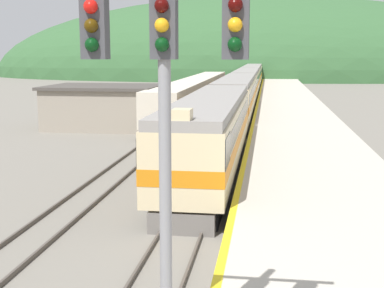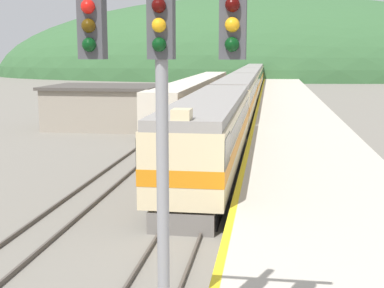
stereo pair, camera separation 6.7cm
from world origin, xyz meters
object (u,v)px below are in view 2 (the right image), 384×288
object	(u,v)px
carriage_second	(237,97)
carriage_fourth	(253,76)
express_train_lead_car	(211,132)
signal_mast_main	(162,92)
carriage_fifth	(257,72)
siding_train	(197,94)
carriage_third	(248,83)

from	to	relation	value
carriage_second	carriage_fourth	size ratio (longest dim) A/B	1.00
express_train_lead_car	carriage_fourth	world-z (taller)	express_train_lead_car
signal_mast_main	carriage_fifth	bearing A→B (deg)	90.67
carriage_fourth	carriage_fifth	xyz separation A→B (m)	(0.00, 22.43, 0.00)
signal_mast_main	carriage_fourth	bearing A→B (deg)	90.84
express_train_lead_car	carriage_fourth	xyz separation A→B (m)	(0.00, 66.79, -0.01)
carriage_second	carriage_fifth	xyz separation A→B (m)	(0.00, 67.28, 0.00)
carriage_second	siding_train	bearing A→B (deg)	120.87
carriage_fourth	carriage_second	bearing A→B (deg)	-90.00
carriage_fifth	signal_mast_main	bearing A→B (deg)	-89.33
carriage_fourth	carriage_fifth	distance (m)	22.43
carriage_fifth	siding_train	distance (m)	59.40
carriage_second	signal_mast_main	world-z (taller)	signal_mast_main
express_train_lead_car	carriage_fourth	bearing A→B (deg)	90.00
carriage_fourth	siding_train	xyz separation A→B (m)	(-4.83, -36.77, -0.38)
carriage_fifth	carriage_fourth	bearing A→B (deg)	-90.00
carriage_fifth	siding_train	size ratio (longest dim) A/B	0.52
carriage_third	carriage_fourth	world-z (taller)	same
carriage_second	carriage_fourth	world-z (taller)	same
carriage_fourth	siding_train	world-z (taller)	carriage_fourth
express_train_lead_car	carriage_second	distance (m)	21.93
express_train_lead_car	carriage_fourth	size ratio (longest dim) A/B	0.93
express_train_lead_car	signal_mast_main	distance (m)	19.22
express_train_lead_car	siding_train	distance (m)	30.41
carriage_fourth	signal_mast_main	size ratio (longest dim) A/B	2.65
carriage_third	siding_train	bearing A→B (deg)	-108.62
express_train_lead_car	carriage_second	size ratio (longest dim) A/B	0.93
carriage_fourth	signal_mast_main	bearing A→B (deg)	-89.16
carriage_third	express_train_lead_car	bearing A→B (deg)	-90.00
carriage_second	siding_train	world-z (taller)	carriage_second
carriage_second	carriage_third	xyz separation A→B (m)	(0.00, 22.43, 0.00)
carriage_second	carriage_third	size ratio (longest dim) A/B	1.00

